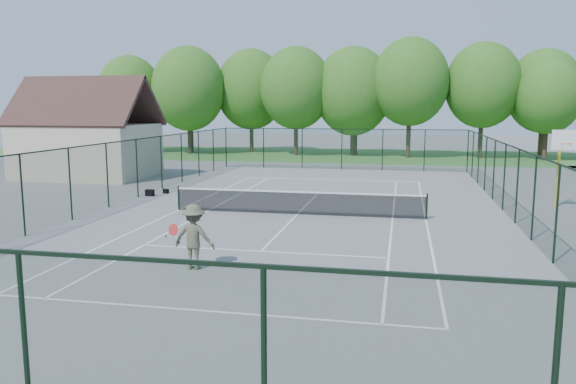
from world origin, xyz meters
name	(u,v)px	position (x,y,z in m)	size (l,w,h in m)	color
ground	(297,214)	(0.00, 0.00, 0.00)	(140.00, 140.00, 0.00)	gray
grass_far	(355,155)	(0.00, 30.00, 0.01)	(80.00, 16.00, 0.01)	#478737
court_lines	(297,214)	(0.00, 0.00, 0.00)	(11.05, 23.85, 0.01)	white
tennis_net	(297,202)	(0.00, 0.00, 0.58)	(11.08, 0.08, 1.10)	black
fence_enclosure	(297,179)	(0.00, 0.00, 1.56)	(18.05, 36.05, 3.02)	#17361F
utility_building	(87,130)	(-16.00, 10.00, 3.12)	(8.60, 6.27, 6.63)	beige
tree_line_far	(356,92)	(0.00, 30.00, 5.99)	(39.40, 6.40, 9.70)	#412D20
basketball_goal	(562,153)	(11.57, 3.74, 2.57)	(1.20, 1.43, 3.65)	gold
sports_bag_a	(150,193)	(-8.55, 3.44, 0.17)	(0.43, 0.26, 0.34)	black
sports_bag_b	(166,191)	(-8.09, 4.45, 0.12)	(0.31, 0.19, 0.24)	black
tennis_player	(194,237)	(-1.42, -8.68, 0.95)	(1.80, 0.85, 1.90)	#52563E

